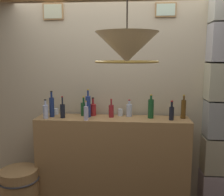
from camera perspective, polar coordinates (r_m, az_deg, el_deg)
The scene contains 19 objects.
panelled_rear_partition at distance 3.35m, azimuth 0.47°, elevation 2.04°, with size 3.41×0.15×2.73m.
stone_pillar at distance 3.37m, azimuth 22.64°, elevation -0.74°, with size 0.38×0.34×2.65m.
bar_shelf_unit at distance 3.32m, azimuth 0.08°, elevation -13.80°, with size 1.83×0.37×1.12m, color #9E7547.
liquor_bottle_scotch at distance 3.28m, azimuth -6.19°, elevation -2.34°, with size 0.07×0.07×0.24m.
liquor_bottle_vodka at distance 3.15m, azimuth 8.46°, elevation -2.26°, with size 0.07×0.07×0.29m.
liquor_bottle_rye at distance 3.27m, azimuth -4.15°, elevation -2.47°, with size 0.08×0.08×0.23m.
liquor_bottle_sherry at distance 3.11m, azimuth 12.83°, elevation -3.11°, with size 0.06×0.06×0.23m.
liquor_bottle_bourbon at distance 3.22m, azimuth 15.29°, elevation -2.27°, with size 0.06×0.06×0.28m.
liquor_bottle_gin at distance 3.27m, azimuth -12.97°, elevation -1.81°, with size 0.06×0.06×0.32m.
liquor_bottle_mezcal at distance 3.16m, azimuth -0.17°, elevation -2.77°, with size 0.06×0.06×0.22m.
liquor_bottle_rum at distance 3.18m, azimuth -5.23°, elevation -1.78°, with size 0.06×0.06×0.34m.
liquor_bottle_amaro at distance 3.03m, azimuth -5.68°, elevation -3.28°, with size 0.05×0.05×0.23m.
liquor_bottle_vermouth at distance 3.19m, azimuth -10.71°, elevation -2.68°, with size 0.06×0.06×0.26m.
liquor_bottle_tequila at distance 3.20m, azimuth -14.25°, elevation -2.80°, with size 0.06×0.06×0.23m.
liquor_bottle_brandy at distance 3.22m, azimuth 3.77°, elevation -2.61°, with size 0.07×0.07×0.21m.
glass_tumbler_rocks at distance 3.42m, azimuth -12.20°, elevation -2.86°, with size 0.08×0.08×0.07m.
glass_tumbler_highball at distance 3.25m, azimuth 1.82°, elevation -3.16°, with size 0.06×0.06×0.09m.
pendant_lamp at distance 2.09m, azimuth 3.24°, elevation 10.78°, with size 0.51×0.51×0.55m.
wooden_barrel at distance 3.48m, azimuth -19.43°, elevation -18.54°, with size 0.47×0.47×0.54m.
Camera 1 is at (0.27, -2.21, 1.85)m, focal length 41.99 mm.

